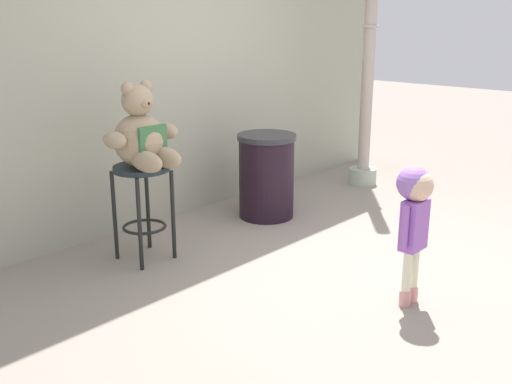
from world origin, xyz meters
name	(u,v)px	position (x,y,z in m)	size (l,w,h in m)	color
ground_plane	(347,265)	(0.00, 0.00, 0.00)	(24.00, 24.00, 0.00)	gray
building_wall	(167,5)	(0.00, 2.06, 1.95)	(6.10, 0.30, 3.89)	#9FA18C
bar_stool_with_teddy	(143,192)	(-0.97, 1.26, 0.55)	(0.43, 0.43, 0.76)	#1D282D
teddy_bear	(142,136)	(-0.97, 1.23, 0.99)	(0.62, 0.56, 0.64)	tan
child_walking	(414,206)	(-0.25, -0.65, 0.68)	(0.30, 0.24, 0.94)	pink
trash_bin	(266,176)	(0.46, 1.25, 0.40)	(0.55, 0.55, 0.80)	black
lamppost	(368,77)	(2.07, 1.21, 1.21)	(0.31, 0.31, 3.02)	#A5B19A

